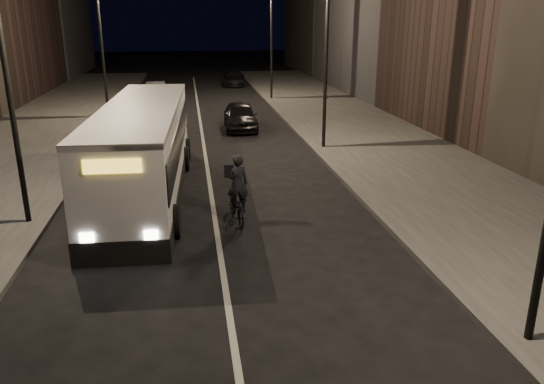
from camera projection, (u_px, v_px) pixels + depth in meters
name	position (u px, v px, depth m)	size (l,w,h in m)	color
ground	(223.00, 272.00, 13.17)	(180.00, 180.00, 0.00)	black
sidewalk_right	(368.00, 137.00, 27.52)	(7.00, 70.00, 0.16)	#323230
sidewalk_left	(23.00, 149.00, 25.01)	(7.00, 70.00, 0.16)	#323230
streetlight_right_mid	(321.00, 32.00, 23.52)	(1.20, 0.44, 8.12)	black
streetlight_right_far	(268.00, 26.00, 38.52)	(1.20, 0.44, 8.12)	black
streetlight_left_near	(12.00, 43.00, 14.44)	(1.20, 0.44, 8.12)	black
streetlight_left_far	(105.00, 29.00, 31.32)	(1.20, 0.44, 8.12)	black
city_bus	(144.00, 147.00, 18.46)	(3.17, 11.88, 3.17)	white
cyclist_on_bicycle	(237.00, 199.00, 16.20)	(0.86, 1.94, 2.17)	black
car_near	(240.00, 116.00, 29.64)	(1.77, 4.40, 1.50)	black
car_mid	(156.00, 90.00, 40.73)	(1.43, 4.10, 1.35)	#313134
car_far	(234.00, 78.00, 48.67)	(1.90, 4.68, 1.36)	black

